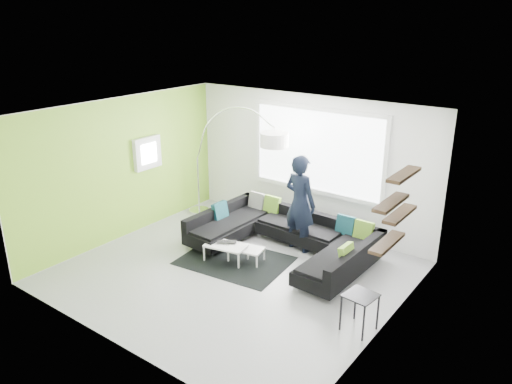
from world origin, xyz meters
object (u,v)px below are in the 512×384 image
Objects in this scene: coffee_table at (236,253)px; side_table at (359,312)px; sectional_sofa at (282,239)px; laptop at (227,243)px; person at (300,203)px; arc_lamp at (197,158)px.

coffee_table is 1.68× the size of side_table.
sectional_sofa is 7.77× the size of laptop.
person reaches higher than laptop.
person is (-2.07, 1.73, 0.65)m from side_table.
laptop is at bearing 64.09° from person.
laptop is (-0.82, -1.18, -0.61)m from person.
side_table is at bearing -45.11° from laptop.
arc_lamp is 4.45× the size of side_table.
side_table is at bearing -17.87° from arc_lamp.
side_table reaches higher than coffee_table.
laptop is at bearing 169.21° from side_table.
sectional_sofa reaches higher than coffee_table.
side_table is at bearing 149.07° from person.
coffee_table is at bearing -124.80° from sectional_sofa.
arc_lamp reaches higher than side_table.
person reaches higher than coffee_table.
sectional_sofa is at bearing 149.03° from side_table.
person reaches higher than sectional_sofa.
laptop is (-0.69, -0.77, 0.02)m from sectional_sofa.
sectional_sofa is at bearing 81.22° from person.
arc_lamp is at bearing 135.94° from coffee_table.
arc_lamp reaches higher than person.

